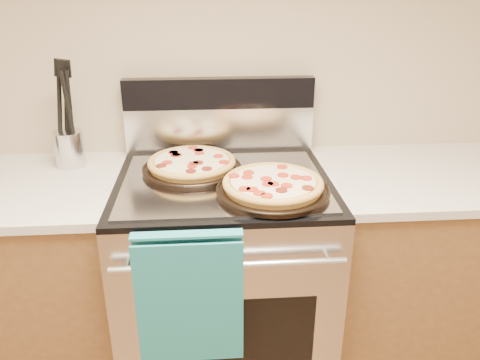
{
  "coord_description": "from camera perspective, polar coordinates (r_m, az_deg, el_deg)",
  "views": [
    {
      "loc": [
        -0.06,
        0.11,
        1.57
      ],
      "look_at": [
        0.05,
        1.55,
        0.96
      ],
      "focal_mm": 35.0,
      "sensor_mm": 36.0,
      "label": 1
    }
  ],
  "objects": [
    {
      "name": "wall_back",
      "position": [
        1.9,
        -2.72,
        16.41
      ],
      "size": [
        4.0,
        0.0,
        4.0
      ],
      "primitive_type": "plane",
      "rotation": [
        1.57,
        0.0,
        0.0
      ],
      "color": "#C4AF8D",
      "rests_on": "ground"
    },
    {
      "name": "range_body",
      "position": [
        1.9,
        -1.85,
        -12.97
      ],
      "size": [
        0.76,
        0.68,
        0.9
      ],
      "primitive_type": "cube",
      "color": "#B7B7BC",
      "rests_on": "ground"
    },
    {
      "name": "oven_window",
      "position": [
        1.65,
        -1.28,
        -19.85
      ],
      "size": [
        0.56,
        0.01,
        0.4
      ],
      "primitive_type": "cube",
      "color": "black",
      "rests_on": "range_body"
    },
    {
      "name": "cooktop",
      "position": [
        1.68,
        -2.05,
        -0.16
      ],
      "size": [
        0.76,
        0.68,
        0.02
      ],
      "primitive_type": "cube",
      "color": "black",
      "rests_on": "range_body"
    },
    {
      "name": "backsplash_lower",
      "position": [
        1.93,
        -2.49,
        6.21
      ],
      "size": [
        0.76,
        0.06,
        0.18
      ],
      "primitive_type": "cube",
      "color": "silver",
      "rests_on": "cooktop"
    },
    {
      "name": "backsplash_upper",
      "position": [
        1.89,
        -2.57,
        10.55
      ],
      "size": [
        0.76,
        0.06,
        0.12
      ],
      "primitive_type": "cube",
      "color": "black",
      "rests_on": "backsplash_lower"
    },
    {
      "name": "oven_handle",
      "position": [
        1.4,
        -1.32,
        -10.42
      ],
      "size": [
        0.7,
        0.03,
        0.03
      ],
      "primitive_type": "cylinder",
      "rotation": [
        0.0,
        1.57,
        0.0
      ],
      "color": "silver",
      "rests_on": "range_body"
    },
    {
      "name": "dish_towel",
      "position": [
        1.46,
        -6.14,
        -13.85
      ],
      "size": [
        0.32,
        0.05,
        0.42
      ],
      "primitive_type": null,
      "color": "teal",
      "rests_on": "oven_handle"
    },
    {
      "name": "foil_sheet",
      "position": [
        1.64,
        -2.01,
        -0.15
      ],
      "size": [
        0.7,
        0.55,
        0.01
      ],
      "primitive_type": "cube",
      "color": "gray",
      "rests_on": "cooktop"
    },
    {
      "name": "cabinet_left",
      "position": [
        2.1,
        -27.24,
        -12.4
      ],
      "size": [
        1.0,
        0.62,
        0.88
      ],
      "primitive_type": "cube",
      "color": "brown",
      "rests_on": "ground"
    },
    {
      "name": "cabinet_right",
      "position": [
        2.15,
        22.71,
        -10.69
      ],
      "size": [
        1.0,
        0.62,
        0.88
      ],
      "primitive_type": "cube",
      "color": "brown",
      "rests_on": "ground"
    },
    {
      "name": "countertop_right",
      "position": [
        1.95,
        24.74,
        0.58
      ],
      "size": [
        1.02,
        0.64,
        0.03
      ],
      "primitive_type": "cube",
      "color": "beige",
      "rests_on": "cabinet_right"
    },
    {
      "name": "pepperoni_pizza_back",
      "position": [
        1.72,
        -5.88,
        1.87
      ],
      "size": [
        0.45,
        0.45,
        0.05
      ],
      "primitive_type": null,
      "rotation": [
        0.0,
        0.0,
        -0.32
      ],
      "color": "gold",
      "rests_on": "foil_sheet"
    },
    {
      "name": "pepperoni_pizza_front",
      "position": [
        1.54,
        4.03,
        -0.75
      ],
      "size": [
        0.4,
        0.4,
        0.05
      ],
      "primitive_type": null,
      "rotation": [
        0.0,
        0.0,
        0.08
      ],
      "color": "gold",
      "rests_on": "foil_sheet"
    },
    {
      "name": "utensil_crock",
      "position": [
        1.91,
        -20.06,
        3.6
      ],
      "size": [
        0.11,
        0.11,
        0.14
      ],
      "primitive_type": "cylinder",
      "rotation": [
        0.0,
        0.0,
        -0.01
      ],
      "color": "silver",
      "rests_on": "countertop_left"
    }
  ]
}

